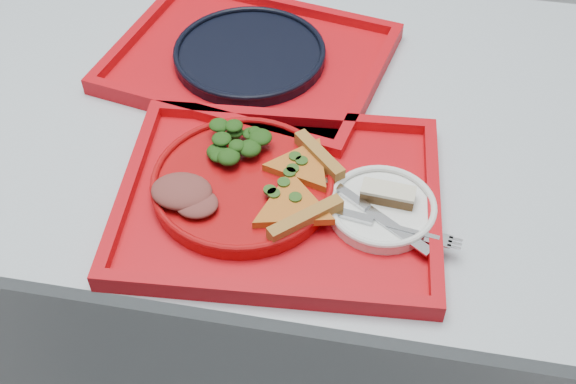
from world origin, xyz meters
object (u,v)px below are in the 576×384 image
object	(u,v)px
tray_main	(279,202)
dessert_bar	(388,194)
dinner_plate	(243,185)
navy_plate	(250,55)
tray_far	(250,62)

from	to	relation	value
tray_main	dessert_bar	size ratio (longest dim) A/B	5.89
dinner_plate	navy_plate	bearing A→B (deg)	100.55
navy_plate	dessert_bar	bearing A→B (deg)	-48.57
dinner_plate	dessert_bar	xyz separation A→B (m)	(0.21, 0.01, 0.02)
tray_main	dessert_bar	world-z (taller)	dessert_bar
dinner_plate	navy_plate	world-z (taller)	dinner_plate
navy_plate	dinner_plate	bearing A→B (deg)	-79.45
tray_far	dessert_bar	xyz separation A→B (m)	(0.26, -0.30, 0.03)
tray_main	tray_far	bearing A→B (deg)	105.19
tray_far	dinner_plate	size ratio (longest dim) A/B	1.73
dinner_plate	tray_main	bearing A→B (deg)	-10.30
tray_main	dessert_bar	bearing A→B (deg)	1.26
tray_main	tray_far	size ratio (longest dim) A/B	1.00
tray_far	dessert_bar	world-z (taller)	dessert_bar
tray_far	navy_plate	bearing A→B (deg)	0.00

